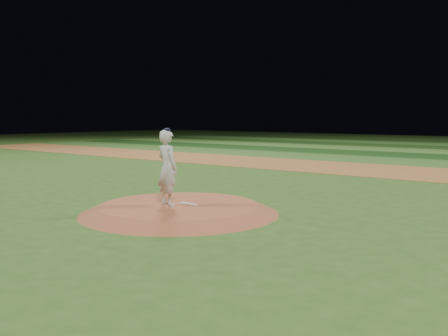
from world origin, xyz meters
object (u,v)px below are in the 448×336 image
Objects in this scene: pitcher_on_mound at (167,168)px; pitchers_mound at (180,209)px; pitching_rubber at (189,204)px; rosin_bag at (161,191)px.

pitchers_mound is at bearing 63.09° from pitcher_on_mound.
pitching_rubber is 4.47× the size of rosin_bag.
pitchers_mound is 0.29m from pitching_rubber.
pitchers_mound is 2.32m from rosin_bag.
pitcher_on_mound is (1.80, -1.54, 1.01)m from rosin_bag.
pitching_rubber reaches higher than pitchers_mound.
pitcher_on_mound is at bearing -40.59° from rosin_bag.
pitching_rubber is at bearing -26.71° from rosin_bag.
rosin_bag is at bearing 139.41° from pitcher_on_mound.
pitcher_on_mound is (-0.36, -0.45, 1.03)m from pitching_rubber.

